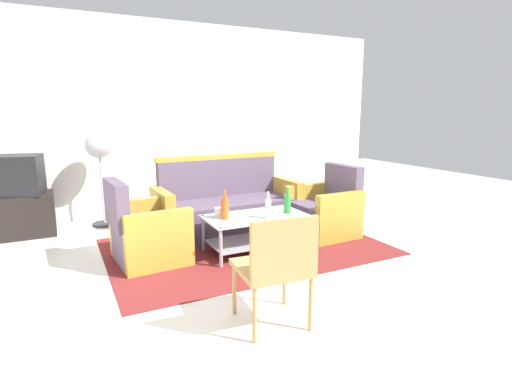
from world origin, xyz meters
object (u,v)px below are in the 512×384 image
(coffee_table, at_px, (256,228))
(tv_stand, at_px, (19,215))
(cup, at_px, (218,212))
(bottle_clear, at_px, (268,208))
(bottle_green, at_px, (287,203))
(television, at_px, (14,175))
(armchair_left, at_px, (146,234))
(wicker_chair, at_px, (277,262))
(armchair_right, at_px, (325,212))
(couch, at_px, (228,208))
(pedestal_fan, at_px, (99,150))
(bottle_orange, at_px, (225,208))

(coffee_table, distance_m, tv_stand, 2.97)
(tv_stand, bearing_deg, cup, -40.61)
(bottle_clear, bearing_deg, bottle_green, 17.81)
(bottle_green, bearing_deg, bottle_clear, -162.19)
(bottle_green, bearing_deg, television, 145.45)
(armchair_left, bearing_deg, wicker_chair, 13.31)
(cup, bearing_deg, armchair_right, 2.10)
(couch, relative_size, pedestal_fan, 1.43)
(coffee_table, bearing_deg, couch, 89.51)
(bottle_green, height_order, wicker_chair, wicker_chair)
(bottle_green, relative_size, bottle_orange, 0.94)
(coffee_table, distance_m, wicker_chair, 1.59)
(bottle_orange, height_order, television, television)
(coffee_table, relative_size, bottle_orange, 3.55)
(coffee_table, distance_m, cup, 0.45)
(bottle_orange, xyz_separation_m, tv_stand, (-2.00, 1.79, -0.27))
(coffee_table, distance_m, pedestal_fan, 2.42)
(cup, xyz_separation_m, pedestal_fan, (-0.98, 1.73, 0.55))
(bottle_clear, xyz_separation_m, pedestal_fan, (-1.43, 2.01, 0.50))
(cup, relative_size, pedestal_fan, 0.08)
(bottle_clear, bearing_deg, wicker_chair, -115.91)
(wicker_chair, bearing_deg, pedestal_fan, 108.24)
(armchair_right, bearing_deg, armchair_left, 86.19)
(cup, height_order, tv_stand, tv_stand)
(tv_stand, bearing_deg, armchair_left, -51.78)
(bottle_green, height_order, bottle_orange, bottle_orange)
(bottle_clear, height_order, cup, bottle_clear)
(coffee_table, relative_size, pedestal_fan, 0.87)
(pedestal_fan, bearing_deg, coffee_table, -53.86)
(armchair_right, bearing_deg, bottle_orange, 94.48)
(bottle_green, bearing_deg, coffee_table, 171.69)
(bottle_clear, height_order, tv_stand, bottle_clear)
(television, xyz_separation_m, pedestal_fan, (0.99, 0.05, 0.25))
(coffee_table, height_order, bottle_orange, bottle_orange)
(armchair_right, xyz_separation_m, pedestal_fan, (-2.41, 1.68, 0.73))
(couch, height_order, cup, couch)
(armchair_left, relative_size, tv_stand, 1.06)
(armchair_right, distance_m, pedestal_fan, 3.03)
(couch, xyz_separation_m, bottle_clear, (0.07, -0.96, 0.20))
(armchair_left, height_order, pedestal_fan, pedestal_fan)
(bottle_clear, bearing_deg, coffee_table, 115.93)
(couch, bearing_deg, armchair_right, 147.41)
(cup, height_order, wicker_chair, wicker_chair)
(wicker_chair, bearing_deg, coffee_table, 73.72)
(armchair_left, height_order, coffee_table, armchair_left)
(television, bearing_deg, tv_stand, 90.00)
(bottle_orange, xyz_separation_m, television, (-2.00, 1.79, 0.23))
(couch, distance_m, cup, 0.80)
(armchair_left, relative_size, television, 1.27)
(cup, bearing_deg, couch, 60.25)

